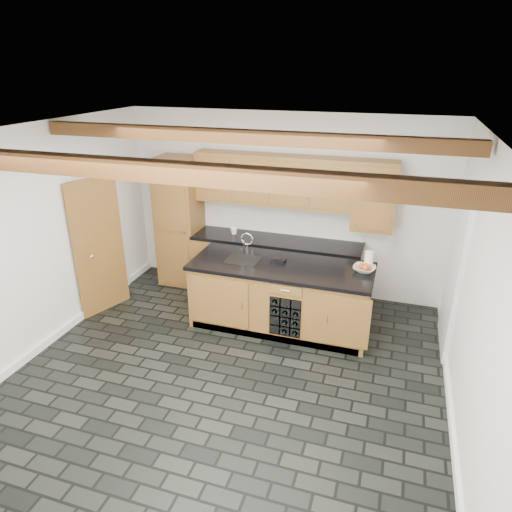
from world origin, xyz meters
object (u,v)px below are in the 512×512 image
(kitchen_scale, at_px, (278,259))
(fruit_bowl, at_px, (364,269))
(paper_towel, at_px, (369,260))
(island, at_px, (281,296))

(kitchen_scale, height_order, fruit_bowl, fruit_bowl)
(fruit_bowl, distance_m, paper_towel, 0.13)
(kitchen_scale, xyz_separation_m, paper_towel, (1.19, 0.12, 0.09))
(kitchen_scale, bearing_deg, fruit_bowl, 13.77)
(kitchen_scale, bearing_deg, paper_towel, 18.20)
(kitchen_scale, distance_m, paper_towel, 1.20)
(island, height_order, paper_towel, paper_towel)
(kitchen_scale, bearing_deg, island, -43.43)
(island, height_order, fruit_bowl, fruit_bowl)
(kitchen_scale, relative_size, paper_towel, 0.86)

